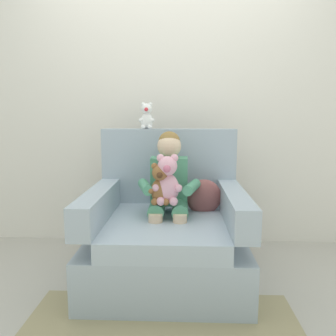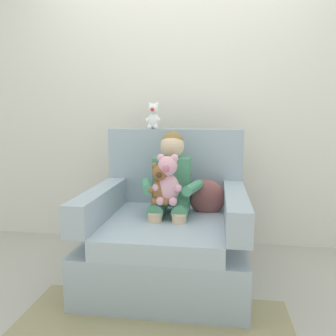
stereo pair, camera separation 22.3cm
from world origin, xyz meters
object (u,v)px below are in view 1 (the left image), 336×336
at_px(seated_child, 169,184).
at_px(plush_white_on_backrest, 147,117).
at_px(armchair, 167,234).
at_px(throw_pillow, 204,197).
at_px(plush_brown, 160,185).
at_px(plush_pink, 167,181).

relative_size(seated_child, plush_white_on_backrest, 4.00).
height_order(armchair, plush_white_on_backrest, plush_white_on_backrest).
bearing_deg(plush_white_on_backrest, armchair, -66.58).
distance_m(seated_child, throw_pillow, 0.29).
bearing_deg(plush_brown, throw_pillow, 44.68).
bearing_deg(seated_child, plush_pink, -97.33).
height_order(seated_child, throw_pillow, seated_child).
distance_m(plush_pink, throw_pillow, 0.38).
bearing_deg(armchair, plush_pink, -83.99).
distance_m(plush_brown, plush_white_on_backrest, 0.67).
distance_m(plush_brown, throw_pillow, 0.41).
xyz_separation_m(plush_brown, plush_pink, (0.05, 0.01, 0.03)).
relative_size(plush_pink, throw_pillow, 1.28).
height_order(plush_white_on_backrest, throw_pillow, plush_white_on_backrest).
bearing_deg(plush_brown, plush_pink, 12.76).
relative_size(seated_child, throw_pillow, 3.17).
distance_m(plush_brown, plush_pink, 0.06).
distance_m(seated_child, plush_white_on_backrest, 0.61).
height_order(armchair, seated_child, armchair).
bearing_deg(plush_brown, seated_child, 75.76).
height_order(plush_brown, throw_pillow, plush_brown).
bearing_deg(throw_pillow, seated_child, -157.94).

